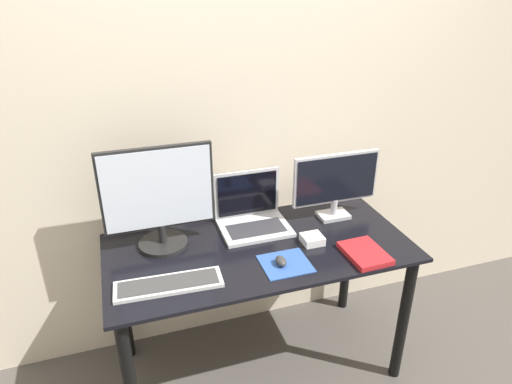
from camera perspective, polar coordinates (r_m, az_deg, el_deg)
wall_back at (r=2.36m, az=-2.80°, el=8.55°), size 7.00×0.05×2.50m
desk at (r=2.28m, az=0.40°, el=-9.68°), size 1.45×0.70×0.76m
monitor_left at (r=2.13m, az=-12.09°, el=-0.71°), size 0.51×0.23×0.50m
monitor_right at (r=2.39m, az=9.94°, el=1.19°), size 0.47×0.11×0.36m
laptop at (r=2.34m, az=-0.53°, el=-2.73°), size 0.35×0.27×0.27m
keyboard at (r=1.98m, az=-10.85°, el=-11.27°), size 0.46×0.16×0.02m
mousepad at (r=2.08m, az=3.70°, el=-8.94°), size 0.22×0.20×0.00m
mouse at (r=2.06m, az=3.13°, el=-8.63°), size 0.05×0.07×0.04m
book at (r=2.18m, az=13.44°, el=-7.45°), size 0.18×0.24×0.02m
power_brick at (r=2.23m, az=7.06°, el=-5.88°), size 0.10×0.10×0.04m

